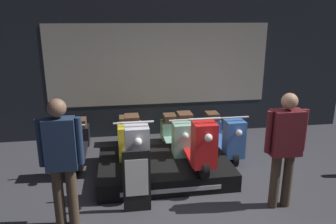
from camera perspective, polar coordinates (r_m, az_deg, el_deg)
ground_plane at (r=4.61m, az=4.35°, el=-17.14°), size 30.00×30.00×0.00m
shop_wall_back at (r=7.02m, az=-1.44°, el=8.67°), size 8.54×0.09×3.20m
display_platform at (r=5.47m, az=-0.66°, el=-9.70°), size 2.12×1.45×0.27m
scooter_display_left at (r=5.20m, az=-5.84°, el=-5.33°), size 0.47×1.77×0.91m
scooter_display_right at (r=5.33m, az=4.47°, el=-4.73°), size 0.47×1.77×0.91m
scooter_backrow_0 at (r=6.11m, az=-15.64°, el=-5.25°), size 0.47×1.77×0.91m
scooter_backrow_1 at (r=6.06m, az=-7.10°, el=-4.90°), size 0.47×1.77×0.91m
scooter_backrow_2 at (r=6.15m, az=1.36°, el=-4.44°), size 0.47×1.77×0.91m
scooter_backrow_3 at (r=6.37m, az=9.40°, el=-3.92°), size 0.47×1.77×0.91m
person_left_browsing at (r=4.10m, az=-18.04°, el=-7.41°), size 0.52×0.22×1.65m
person_right_browsing at (r=4.59m, az=19.72°, el=-5.08°), size 0.57×0.23×1.61m
price_sign_board at (r=4.44m, az=-5.46°, el=-11.95°), size 0.37×0.04×0.87m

